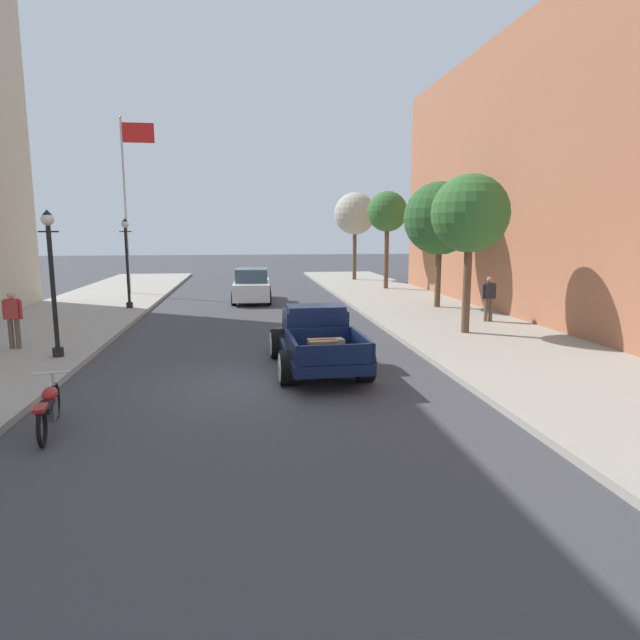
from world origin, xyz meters
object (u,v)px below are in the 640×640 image
at_px(street_tree_nearest, 470,214).
at_px(motorcycle_parked, 49,407).
at_px(car_background_white, 252,286).
at_px(street_tree_third, 387,212).
at_px(flagpole, 129,187).
at_px(hotrod_truck_navy, 316,338).
at_px(street_tree_second, 440,219).
at_px(street_lamp_far, 127,256).
at_px(pedestrian_sidewalk_left, 13,316).
at_px(street_lamp_near, 52,273).
at_px(pedestrian_sidewalk_right, 489,296).
at_px(street_tree_farthest, 355,214).

bearing_deg(street_tree_nearest, motorcycle_parked, -145.87).
height_order(car_background_white, street_tree_third, street_tree_third).
height_order(flagpole, street_tree_third, flagpole).
relative_size(hotrod_truck_navy, street_tree_second, 0.92).
bearing_deg(motorcycle_parked, street_lamp_far, 96.18).
height_order(pedestrian_sidewalk_left, street_tree_nearest, street_tree_nearest).
height_order(street_lamp_near, street_lamp_far, same).
height_order(motorcycle_parked, pedestrian_sidewalk_left, pedestrian_sidewalk_left).
height_order(pedestrian_sidewalk_right, street_tree_nearest, street_tree_nearest).
bearing_deg(pedestrian_sidewalk_right, hotrod_truck_navy, -143.61).
bearing_deg(street_lamp_near, street_lamp_far, 90.22).
xyz_separation_m(hotrod_truck_navy, pedestrian_sidewalk_right, (7.15, 5.27, 0.33)).
bearing_deg(street_tree_third, pedestrian_sidewalk_right, -86.48).
xyz_separation_m(pedestrian_sidewalk_right, street_tree_farthest, (-1.37, 18.07, 3.54)).
height_order(pedestrian_sidewalk_right, street_lamp_near, street_lamp_near).
bearing_deg(street_tree_second, street_tree_farthest, 93.46).
relative_size(pedestrian_sidewalk_left, street_lamp_far, 0.43).
bearing_deg(hotrod_truck_navy, motorcycle_parked, -142.69).
relative_size(motorcycle_parked, street_tree_nearest, 0.41).
bearing_deg(hotrod_truck_navy, car_background_white, 96.17).
relative_size(street_lamp_near, street_lamp_far, 1.00).
bearing_deg(street_tree_third, motorcycle_parked, -118.71).
height_order(hotrod_truck_navy, pedestrian_sidewalk_right, pedestrian_sidewalk_right).
distance_m(pedestrian_sidewalk_left, street_lamp_far, 8.41).
distance_m(pedestrian_sidewalk_right, street_tree_second, 4.95).
relative_size(hotrod_truck_navy, pedestrian_sidewalk_left, 3.02).
height_order(street_tree_nearest, street_tree_farthest, street_tree_farthest).
bearing_deg(street_lamp_near, street_tree_third, 50.26).
distance_m(pedestrian_sidewalk_right, street_tree_third, 12.47).
distance_m(pedestrian_sidewalk_right, street_tree_nearest, 3.96).
height_order(car_background_white, street_tree_farthest, street_tree_farthest).
distance_m(motorcycle_parked, pedestrian_sidewalk_left, 7.30).
bearing_deg(street_tree_third, street_tree_farthest, 95.96).
relative_size(pedestrian_sidewalk_right, street_tree_nearest, 0.32).
bearing_deg(street_tree_third, hotrod_truck_navy, -110.42).
bearing_deg(motorcycle_parked, street_tree_second, 48.16).
bearing_deg(car_background_white, motorcycle_parked, -102.27).
distance_m(flagpole, street_tree_nearest, 18.90).
distance_m(street_tree_nearest, street_tree_second, 6.15).
height_order(hotrod_truck_navy, pedestrian_sidewalk_left, pedestrian_sidewalk_left).
height_order(car_background_white, flagpole, flagpole).
bearing_deg(pedestrian_sidewalk_right, street_lamp_near, -164.43).
bearing_deg(street_tree_second, street_lamp_far, 173.42).
bearing_deg(street_tree_nearest, street_lamp_near, -171.46).
height_order(flagpole, street_tree_nearest, flagpole).
height_order(street_lamp_far, flagpole, flagpole).
relative_size(pedestrian_sidewalk_right, street_lamp_near, 0.43).
xyz_separation_m(pedestrian_sidewalk_right, street_lamp_near, (-13.90, -3.87, 1.30)).
bearing_deg(pedestrian_sidewalk_left, flagpole, 87.67).
bearing_deg(motorcycle_parked, street_tree_farthest, 68.11).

